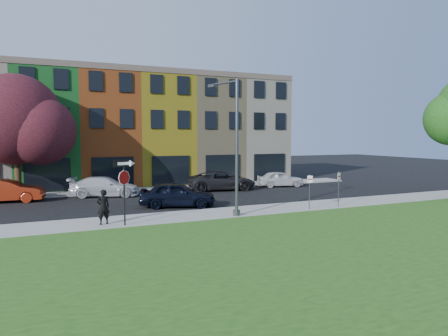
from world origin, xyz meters
name	(u,v)px	position (x,y,z in m)	size (l,w,h in m)	color
ground	(257,224)	(0.00, 0.00, 0.00)	(120.00, 120.00, 0.00)	black
sidewalk_near	(263,210)	(2.00, 3.00, 0.06)	(40.00, 3.00, 0.12)	gray
sidewalk_far	(140,190)	(-3.00, 15.00, 0.06)	(40.00, 2.40, 0.12)	gray
rowhouse_block	(131,131)	(-2.50, 21.18, 4.99)	(30.00, 10.12, 10.00)	beige
stop_sign	(124,179)	(-6.40, 1.88, 2.43)	(1.03, 0.27, 3.25)	black
man	(103,207)	(-7.35, 2.52, 1.00)	(0.71, 0.53, 1.77)	black
sedan_near	(178,194)	(-2.33, 6.40, 0.82)	(5.16, 3.46, 1.63)	black
parked_car_red	(7,191)	(-12.56, 12.84, 0.79)	(4.95, 2.29, 1.57)	maroon
parked_car_silver	(105,187)	(-6.06, 12.93, 0.74)	(5.50, 3.42, 1.49)	silver
parked_car_dark	(222,181)	(3.42, 12.67, 0.79)	(6.02, 3.48, 1.58)	black
parked_car_white	(280,179)	(9.15, 12.72, 0.70)	(4.42, 2.62, 1.41)	silver
street_lamp	(234,148)	(-0.32, 2.11, 3.91)	(1.04, 2.50, 7.51)	#4B4E50
parking_sign_a	(310,187)	(4.61, 1.89, 1.46)	(0.31, 0.15, 2.13)	#4B4E50
parking_sign_b	(339,185)	(6.80, 1.89, 1.51)	(0.30, 0.16, 2.24)	#4B4E50
tree_purple	(18,122)	(-11.82, 14.26, 5.56)	(7.77, 6.80, 8.84)	black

